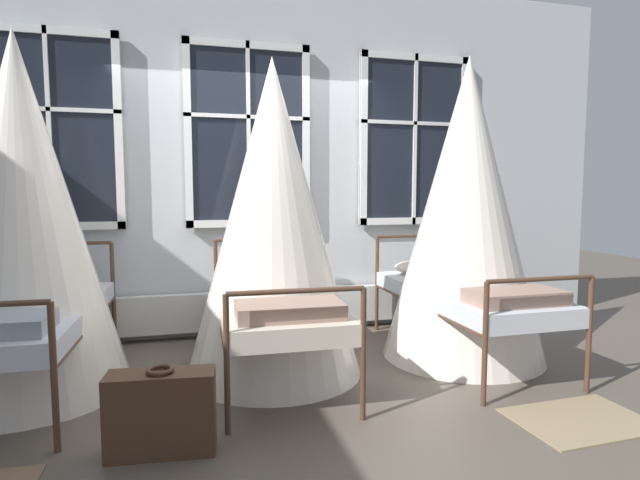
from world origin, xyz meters
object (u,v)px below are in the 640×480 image
object	(u,v)px
cot_second	(273,224)
cot_first	(22,221)
suitcase_dark	(161,413)
cot_third	(465,214)

from	to	relation	value
cot_second	cot_first	bearing A→B (deg)	89.68
suitcase_dark	cot_third	bearing A→B (deg)	29.28
cot_first	cot_second	distance (m)	1.71
cot_second	suitcase_dark	bearing A→B (deg)	144.97
cot_first	cot_third	xyz separation A→B (m)	(3.32, -0.07, 0.01)
cot_third	suitcase_dark	xyz separation A→B (m)	(-2.39, -1.05, -0.98)
cot_third	suitcase_dark	distance (m)	2.79
cot_first	suitcase_dark	size ratio (longest dim) A/B	4.28
cot_first	cot_second	xyz separation A→B (m)	(1.71, -0.05, -0.04)
cot_second	cot_third	size ratio (longest dim) A/B	0.95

